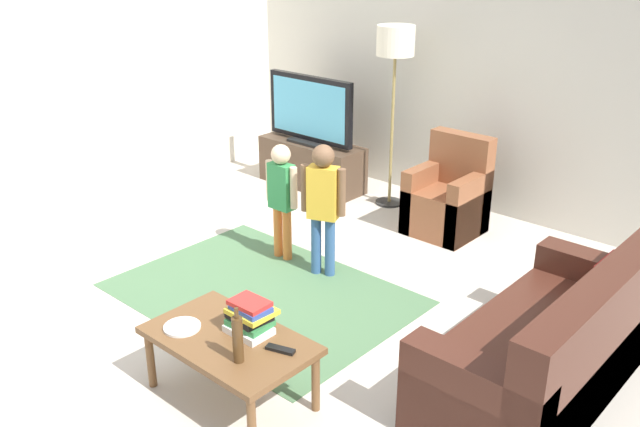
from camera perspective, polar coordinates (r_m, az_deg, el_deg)
ground at (r=5.01m, az=-4.65°, el=-8.86°), size 7.80×7.80×0.00m
wall_back at (r=6.80m, az=13.90°, el=11.27°), size 6.00×0.12×2.70m
wall_left at (r=6.91m, az=-22.79°, el=10.36°), size 0.12×6.00×2.70m
area_rug at (r=5.35m, az=-4.81°, el=-6.61°), size 2.20×1.60×0.01m
tv_stand at (r=7.45m, az=-0.69°, el=4.06°), size 1.20×0.44×0.50m
tv at (r=7.27m, az=-0.82°, el=8.55°), size 1.10×0.28×0.71m
couch at (r=4.36m, az=18.86°, el=-10.86°), size 0.80×1.80×0.86m
armchair at (r=6.42m, az=10.66°, el=1.07°), size 0.60×0.60×0.90m
floor_lamp at (r=6.68m, az=6.27°, el=13.27°), size 0.36×0.36×1.78m
child_near_tv at (r=5.67m, az=-3.20°, el=1.85°), size 0.34×0.16×1.00m
child_center at (r=5.36m, az=0.26°, el=1.26°), size 0.35×0.21×1.09m
coffee_table at (r=4.09m, az=-7.53°, el=-10.72°), size 1.00×0.60×0.42m
book_stack at (r=4.05m, az=-5.83°, el=-8.56°), size 0.27×0.23×0.21m
bottle at (r=3.78m, az=-6.84°, el=-10.29°), size 0.06×0.06×0.33m
tv_remote at (r=3.92m, az=-3.31°, el=-11.19°), size 0.18×0.10×0.02m
plate at (r=4.19m, az=-11.37°, el=-9.22°), size 0.22×0.22×0.02m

